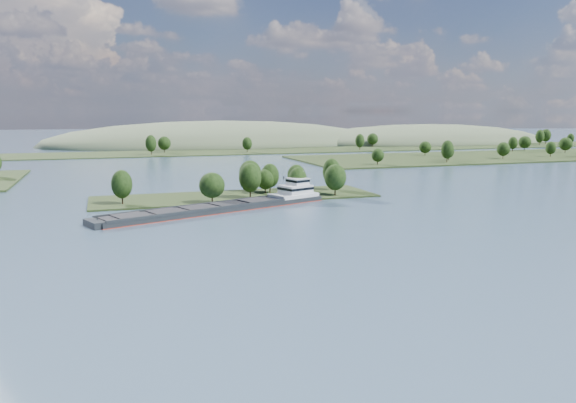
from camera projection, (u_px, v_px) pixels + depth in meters
name	position (u px, v px, depth m)	size (l,w,h in m)	color
ground	(289.00, 231.00, 144.37)	(1800.00, 1800.00, 0.00)	#384D62
tree_island	(252.00, 186.00, 200.73)	(100.00, 32.53, 13.43)	black
right_bank	(526.00, 155.00, 384.79)	(320.00, 90.00, 14.89)	black
back_shoreline	(181.00, 152.00, 409.43)	(900.00, 60.00, 15.06)	black
hill_east	(427.00, 142.00, 553.13)	(260.00, 140.00, 36.00)	#49583C
hill_west	(221.00, 144.00, 519.10)	(320.00, 160.00, 44.00)	#49583C
cargo_barge	(232.00, 205.00, 176.28)	(77.38, 37.10, 10.73)	black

